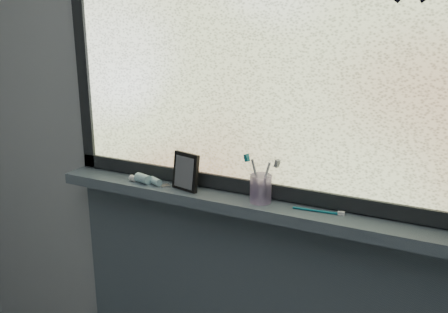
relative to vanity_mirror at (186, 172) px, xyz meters
name	(u,v)px	position (x,y,z in m)	size (l,w,h in m)	color
wall_back	(272,131)	(0.29, 0.09, 0.16)	(3.00, 0.01, 2.50)	#9EA3A8
windowsill	(262,208)	(0.29, 0.01, -0.09)	(1.62, 0.14, 0.04)	#47535F
window_pane	(272,46)	(0.29, 0.06, 0.44)	(1.50, 0.01, 1.00)	silver
frame_bottom	(268,189)	(0.29, 0.06, -0.04)	(1.60, 0.03, 0.05)	black
frame_left	(82,39)	(-0.48, 0.06, 0.44)	(0.05, 0.03, 1.10)	black
vanity_mirror	(186,172)	(0.00, 0.00, 0.00)	(0.11, 0.05, 0.14)	black
toothpaste_tube	(148,179)	(-0.16, -0.01, -0.05)	(0.20, 0.04, 0.03)	white
toothbrush_cup	(261,189)	(0.28, 0.01, -0.02)	(0.07, 0.07, 0.10)	#B79DD0
toothbrush_lying	(315,210)	(0.47, 0.01, -0.06)	(0.18, 0.02, 0.01)	#0D6475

